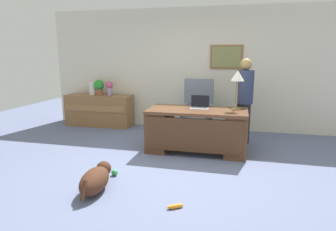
# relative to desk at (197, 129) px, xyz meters

# --- Properties ---
(ground_plane) EXTENTS (12.00, 12.00, 0.00)m
(ground_plane) POSITION_rel_desk_xyz_m (-0.24, -0.89, -0.41)
(ground_plane) COLOR slate
(back_wall) EXTENTS (7.00, 0.16, 2.70)m
(back_wall) POSITION_rel_desk_xyz_m (-0.24, 1.71, 0.94)
(back_wall) COLOR beige
(back_wall) RESTS_ON ground_plane
(desk) EXTENTS (1.71, 0.84, 0.75)m
(desk) POSITION_rel_desk_xyz_m (0.00, 0.00, 0.00)
(desk) COLOR brown
(desk) RESTS_ON ground_plane
(credenza) EXTENTS (1.59, 0.50, 0.74)m
(credenza) POSITION_rel_desk_xyz_m (-2.54, 1.36, -0.04)
(credenza) COLOR olive
(credenza) RESTS_ON ground_plane
(armchair) EXTENTS (0.60, 0.59, 1.19)m
(armchair) POSITION_rel_desk_xyz_m (-0.12, 0.95, 0.11)
(armchair) COLOR slate
(armchair) RESTS_ON ground_plane
(person_standing) EXTENTS (0.32, 0.32, 1.62)m
(person_standing) POSITION_rel_desk_xyz_m (0.79, 0.72, 0.42)
(person_standing) COLOR #262323
(person_standing) RESTS_ON ground_plane
(dog_lying) EXTENTS (0.34, 0.78, 0.30)m
(dog_lying) POSITION_rel_desk_xyz_m (-1.00, -1.83, -0.25)
(dog_lying) COLOR #472819
(dog_lying) RESTS_ON ground_plane
(laptop) EXTENTS (0.32, 0.22, 0.22)m
(laptop) POSITION_rel_desk_xyz_m (0.03, 0.12, 0.40)
(laptop) COLOR #B2B5BA
(laptop) RESTS_ON desk
(desk_lamp) EXTENTS (0.22, 0.22, 0.67)m
(desk_lamp) POSITION_rel_desk_xyz_m (0.65, 0.14, 0.88)
(desk_lamp) COLOR #9E8447
(desk_lamp) RESTS_ON desk
(vase_with_flowers) EXTENTS (0.17, 0.17, 0.33)m
(vase_with_flowers) POSITION_rel_desk_xyz_m (-2.26, 1.36, 0.54)
(vase_with_flowers) COLOR #AC8EC9
(vase_with_flowers) RESTS_ON credenza
(vase_empty) EXTENTS (0.16, 0.16, 0.29)m
(vase_empty) POSITION_rel_desk_xyz_m (-2.69, 1.36, 0.48)
(vase_empty) COLOR silver
(vase_empty) RESTS_ON credenza
(potted_plant) EXTENTS (0.24, 0.24, 0.36)m
(potted_plant) POSITION_rel_desk_xyz_m (-2.52, 1.36, 0.53)
(potted_plant) COLOR brown
(potted_plant) RESTS_ON credenza
(dog_toy_ball) EXTENTS (0.09, 0.09, 0.09)m
(dog_toy_ball) POSITION_rel_desk_xyz_m (-0.97, -1.34, -0.36)
(dog_toy_ball) COLOR green
(dog_toy_ball) RESTS_ON ground_plane
(dog_toy_bone) EXTENTS (0.19, 0.15, 0.05)m
(dog_toy_bone) POSITION_rel_desk_xyz_m (0.06, -2.01, -0.38)
(dog_toy_bone) COLOR orange
(dog_toy_bone) RESTS_ON ground_plane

